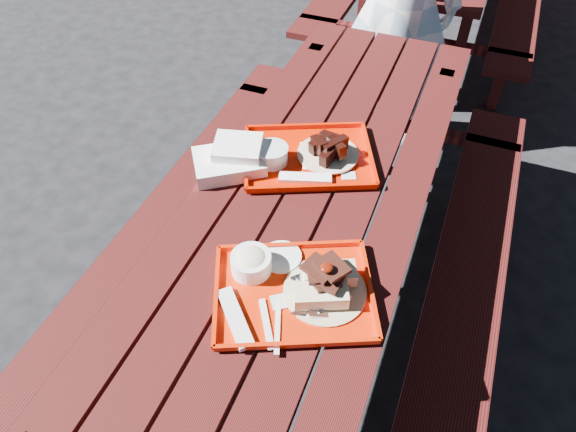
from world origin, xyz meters
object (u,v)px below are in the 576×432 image
object	(u,v)px
picnic_table_near	(304,238)
near_tray	(293,282)
person	(402,0)
far_tray	(306,156)

from	to	relation	value
picnic_table_near	near_tray	xyz separation A→B (m)	(0.09, -0.34, 0.22)
picnic_table_near	person	world-z (taller)	person
near_tray	far_tray	xyz separation A→B (m)	(-0.16, 0.53, -0.01)
near_tray	far_tray	world-z (taller)	near_tray
picnic_table_near	far_tray	distance (m)	0.29
picnic_table_near	far_tray	xyz separation A→B (m)	(-0.06, 0.19, 0.21)
picnic_table_near	far_tray	world-z (taller)	far_tray
person	far_tray	bearing A→B (deg)	89.64
near_tray	picnic_table_near	bearing A→B (deg)	104.94
far_tray	near_tray	bearing A→B (deg)	-73.67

